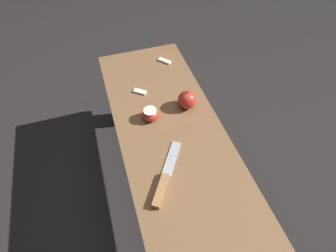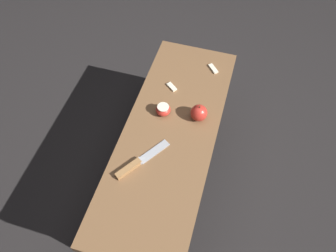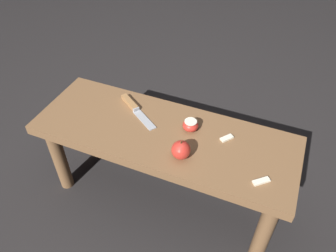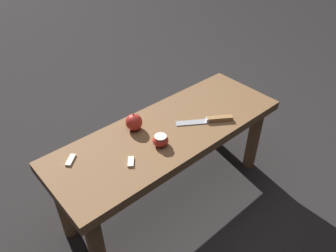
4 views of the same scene
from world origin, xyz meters
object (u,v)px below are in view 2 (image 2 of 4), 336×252
wooden_bench (169,143)px  apple_cut (163,110)px  knife (135,164)px  apple_whole (199,113)px

wooden_bench → apple_cut: apple_cut is taller
apple_cut → knife: bearing=173.7°
wooden_bench → apple_whole: (0.11, -0.10, 0.11)m
knife → apple_cut: apple_cut is taller
wooden_bench → apple_cut: (0.09, 0.05, 0.10)m
knife → apple_whole: bearing=1.4°
wooden_bench → apple_cut: 0.14m
wooden_bench → apple_whole: 0.18m
knife → apple_cut: bearing=27.3°
knife → apple_cut: 0.27m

